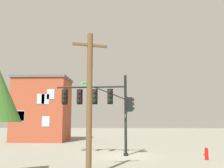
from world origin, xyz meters
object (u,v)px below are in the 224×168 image
(signal_pole_assembly, at_px, (101,101))
(utility_pole, at_px, (89,100))
(brick_building, at_px, (42,109))
(fire_hydrant, at_px, (206,154))

(signal_pole_assembly, xyz_separation_m, utility_pole, (-0.01, 7.17, -0.48))
(brick_building, bearing_deg, signal_pole_assembly, 124.91)
(utility_pole, bearing_deg, signal_pole_assembly, -89.92)
(brick_building, bearing_deg, fire_hydrant, 138.45)
(utility_pole, distance_m, fire_hydrant, 9.61)
(utility_pole, xyz_separation_m, fire_hydrant, (-7.32, -5.31, -3.25))
(utility_pole, bearing_deg, fire_hydrant, -144.05)
(signal_pole_assembly, xyz_separation_m, brick_building, (8.48, -12.15, -0.11))
(signal_pole_assembly, xyz_separation_m, fire_hydrant, (-7.33, 1.86, -3.73))
(utility_pole, distance_m, brick_building, 21.10)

